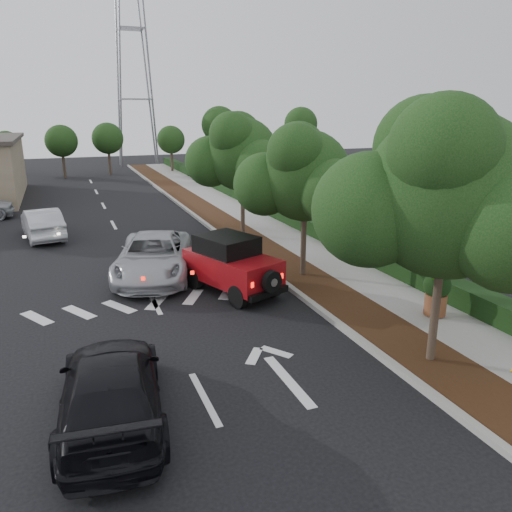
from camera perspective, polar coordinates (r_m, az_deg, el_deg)
ground at (r=11.26m, az=-5.90°, el=-15.89°), size 120.00×120.00×0.00m
curb at (r=23.12m, az=-2.99°, el=1.57°), size 0.20×70.00×0.15m
planting_strip at (r=23.44m, az=-0.68°, el=1.77°), size 1.80×70.00×0.12m
sidewalk at (r=24.16m, az=3.55°, el=2.18°), size 2.00×70.00×0.12m
hedge at (r=24.69m, az=6.51°, el=3.23°), size 0.80×70.00×0.80m
transmission_tower at (r=58.14m, az=-13.16°, el=10.12°), size 7.00×4.00×28.00m
street_tree_near at (r=13.28m, az=19.22°, el=-11.45°), size 3.80×3.80×5.92m
street_tree_mid at (r=18.64m, az=5.33°, el=-2.42°), size 3.20×3.20×5.32m
street_tree_far at (r=24.37m, az=-1.51°, el=2.19°), size 3.40×3.40×5.62m
red_jeep at (r=16.88m, az=-3.14°, el=-0.88°), size 2.80×3.96×1.94m
silver_suv_ahead at (r=18.80m, az=-11.62°, el=-0.04°), size 4.02×6.08×1.55m
black_suv_oncoming at (r=10.58m, az=-16.21°, el=-14.36°), size 2.48×5.03×1.41m
silver_sedan_oncoming at (r=26.11m, az=-23.23°, el=3.44°), size 2.18×4.57×1.45m
terracotta_planter at (r=15.60m, az=19.98°, el=-3.55°), size 0.80×0.80×1.39m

